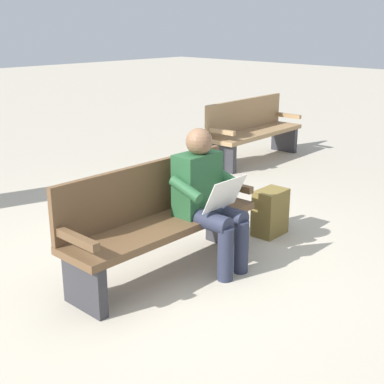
{
  "coord_description": "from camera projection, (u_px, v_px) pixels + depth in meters",
  "views": [
    {
      "loc": [
        2.72,
        2.96,
        2.0
      ],
      "look_at": [
        -0.17,
        0.15,
        0.7
      ],
      "focal_mm": 49.83,
      "sensor_mm": 36.0,
      "label": 1
    }
  ],
  "objects": [
    {
      "name": "ground_plane",
      "position": [
        165.0,
        273.0,
        4.44
      ],
      "size": [
        40.0,
        40.0,
        0.0
      ],
      "primitive_type": "plane",
      "color": "#B7AD99"
    },
    {
      "name": "bench_near",
      "position": [
        158.0,
        219.0,
        4.34
      ],
      "size": [
        1.81,
        0.52,
        0.9
      ],
      "rotation": [
        0.0,
        0.0,
        0.02
      ],
      "color": "brown",
      "rests_on": "ground"
    },
    {
      "name": "person_seated",
      "position": [
        207.0,
        196.0,
        4.38
      ],
      "size": [
        0.58,
        0.58,
        1.18
      ],
      "rotation": [
        0.0,
        0.0,
        0.02
      ],
      "color": "#23512D",
      "rests_on": "ground"
    },
    {
      "name": "backpack",
      "position": [
        270.0,
        213.0,
        5.18
      ],
      "size": [
        0.34,
        0.28,
        0.45
      ],
      "rotation": [
        0.0,
        0.0,
        3.19
      ],
      "color": "brown",
      "rests_on": "ground"
    },
    {
      "name": "bench_far",
      "position": [
        252.0,
        130.0,
        7.92
      ],
      "size": [
        1.82,
        0.57,
        0.9
      ],
      "rotation": [
        0.0,
        0.0,
        0.05
      ],
      "color": "#9E7A51",
      "rests_on": "ground"
    }
  ]
}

